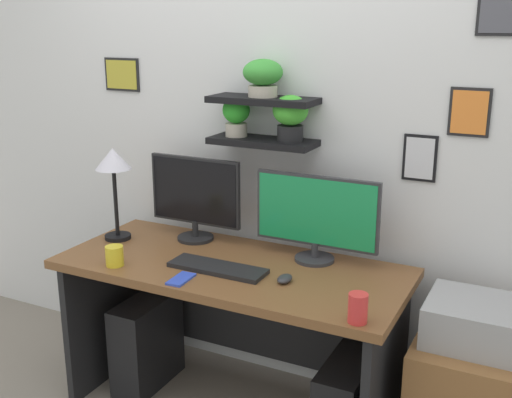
{
  "coord_description": "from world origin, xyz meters",
  "views": [
    {
      "loc": [
        1.26,
        -2.27,
        1.8
      ],
      "look_at": [
        0.1,
        0.05,
        1.05
      ],
      "focal_mm": 43.6,
      "sensor_mm": 36.0,
      "label": 1
    }
  ],
  "objects_px": {
    "monitor_left": "(195,196)",
    "computer_mouse": "(285,279)",
    "desk": "(237,303)",
    "monitor_right": "(316,216)",
    "keyboard": "(218,268)",
    "coffee_mug": "(115,256)",
    "computer_tower_left": "(147,342)",
    "desk_lamp": "(113,168)",
    "cell_phone": "(181,279)",
    "water_cup": "(358,308)",
    "printer": "(476,322)"
  },
  "relations": [
    {
      "from": "monitor_right",
      "to": "keyboard",
      "type": "relative_size",
      "value": 1.31
    },
    {
      "from": "monitor_left",
      "to": "coffee_mug",
      "type": "distance_m",
      "value": 0.51
    },
    {
      "from": "monitor_left",
      "to": "monitor_right",
      "type": "height_order",
      "value": "monitor_left"
    },
    {
      "from": "desk_lamp",
      "to": "monitor_left",
      "type": "bearing_deg",
      "value": 25.87
    },
    {
      "from": "monitor_right",
      "to": "coffee_mug",
      "type": "height_order",
      "value": "monitor_right"
    },
    {
      "from": "keyboard",
      "to": "computer_mouse",
      "type": "height_order",
      "value": "computer_mouse"
    },
    {
      "from": "coffee_mug",
      "to": "printer",
      "type": "height_order",
      "value": "coffee_mug"
    },
    {
      "from": "desk",
      "to": "desk_lamp",
      "type": "bearing_deg",
      "value": -179.31
    },
    {
      "from": "monitor_right",
      "to": "cell_phone",
      "type": "xyz_separation_m",
      "value": [
        -0.42,
        -0.47,
        -0.21
      ]
    },
    {
      "from": "cell_phone",
      "to": "coffee_mug",
      "type": "relative_size",
      "value": 1.56
    },
    {
      "from": "computer_mouse",
      "to": "desk_lamp",
      "type": "bearing_deg",
      "value": 172.98
    },
    {
      "from": "desk",
      "to": "monitor_left",
      "type": "xyz_separation_m",
      "value": [
        -0.32,
        0.16,
        0.43
      ]
    },
    {
      "from": "monitor_right",
      "to": "computer_tower_left",
      "type": "bearing_deg",
      "value": -165.94
    },
    {
      "from": "desk_lamp",
      "to": "coffee_mug",
      "type": "bearing_deg",
      "value": -53.38
    },
    {
      "from": "water_cup",
      "to": "monitor_left",
      "type": "bearing_deg",
      "value": 153.29
    },
    {
      "from": "monitor_left",
      "to": "cell_phone",
      "type": "relative_size",
      "value": 3.48
    },
    {
      "from": "computer_mouse",
      "to": "computer_tower_left",
      "type": "xyz_separation_m",
      "value": [
        -0.79,
        0.09,
        -0.53
      ]
    },
    {
      "from": "desk",
      "to": "monitor_left",
      "type": "height_order",
      "value": "monitor_left"
    },
    {
      "from": "cell_phone",
      "to": "coffee_mug",
      "type": "bearing_deg",
      "value": 176.45
    },
    {
      "from": "monitor_right",
      "to": "keyboard",
      "type": "bearing_deg",
      "value": -138.04
    },
    {
      "from": "desk_lamp",
      "to": "coffee_mug",
      "type": "height_order",
      "value": "desk_lamp"
    },
    {
      "from": "desk",
      "to": "monitor_left",
      "type": "relative_size",
      "value": 3.23
    },
    {
      "from": "keyboard",
      "to": "computer_tower_left",
      "type": "relative_size",
      "value": 0.95
    },
    {
      "from": "desk",
      "to": "computer_tower_left",
      "type": "relative_size",
      "value": 3.41
    },
    {
      "from": "desk_lamp",
      "to": "cell_phone",
      "type": "bearing_deg",
      "value": -27.52
    },
    {
      "from": "keyboard",
      "to": "coffee_mug",
      "type": "distance_m",
      "value": 0.46
    },
    {
      "from": "computer_mouse",
      "to": "water_cup",
      "type": "height_order",
      "value": "water_cup"
    },
    {
      "from": "monitor_left",
      "to": "keyboard",
      "type": "distance_m",
      "value": 0.47
    },
    {
      "from": "desk",
      "to": "computer_mouse",
      "type": "relative_size",
      "value": 17.46
    },
    {
      "from": "monitor_right",
      "to": "computer_tower_left",
      "type": "relative_size",
      "value": 1.25
    },
    {
      "from": "coffee_mug",
      "to": "water_cup",
      "type": "bearing_deg",
      "value": -1.99
    },
    {
      "from": "water_cup",
      "to": "printer",
      "type": "bearing_deg",
      "value": 46.75
    },
    {
      "from": "monitor_right",
      "to": "coffee_mug",
      "type": "xyz_separation_m",
      "value": [
        -0.77,
        -0.46,
        -0.17
      ]
    },
    {
      "from": "monitor_left",
      "to": "computer_mouse",
      "type": "height_order",
      "value": "monitor_left"
    },
    {
      "from": "desk_lamp",
      "to": "keyboard",
      "type": "bearing_deg",
      "value": -11.43
    },
    {
      "from": "coffee_mug",
      "to": "desk_lamp",
      "type": "bearing_deg",
      "value": 126.62
    },
    {
      "from": "monitor_left",
      "to": "computer_mouse",
      "type": "distance_m",
      "value": 0.71
    },
    {
      "from": "printer",
      "to": "desk_lamp",
      "type": "bearing_deg",
      "value": -177.92
    },
    {
      "from": "printer",
      "to": "computer_tower_left",
      "type": "xyz_separation_m",
      "value": [
        -1.54,
        -0.1,
        -0.42
      ]
    },
    {
      "from": "water_cup",
      "to": "coffee_mug",
      "type": "bearing_deg",
      "value": 178.01
    },
    {
      "from": "cell_phone",
      "to": "desk",
      "type": "bearing_deg",
      "value": 69.07
    },
    {
      "from": "monitor_right",
      "to": "printer",
      "type": "xyz_separation_m",
      "value": [
        0.73,
        -0.11,
        -0.31
      ]
    },
    {
      "from": "printer",
      "to": "computer_tower_left",
      "type": "bearing_deg",
      "value": -176.47
    },
    {
      "from": "monitor_left",
      "to": "desk_lamp",
      "type": "height_order",
      "value": "desk_lamp"
    },
    {
      "from": "desk_lamp",
      "to": "cell_phone",
      "type": "distance_m",
      "value": 0.73
    },
    {
      "from": "desk",
      "to": "monitor_right",
      "type": "relative_size",
      "value": 2.72
    },
    {
      "from": "desk",
      "to": "coffee_mug",
      "type": "bearing_deg",
      "value": -146.94
    },
    {
      "from": "cell_phone",
      "to": "coffee_mug",
      "type": "distance_m",
      "value": 0.36
    },
    {
      "from": "monitor_right",
      "to": "desk_lamp",
      "type": "height_order",
      "value": "desk_lamp"
    },
    {
      "from": "computer_mouse",
      "to": "cell_phone",
      "type": "relative_size",
      "value": 0.64
    }
  ]
}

